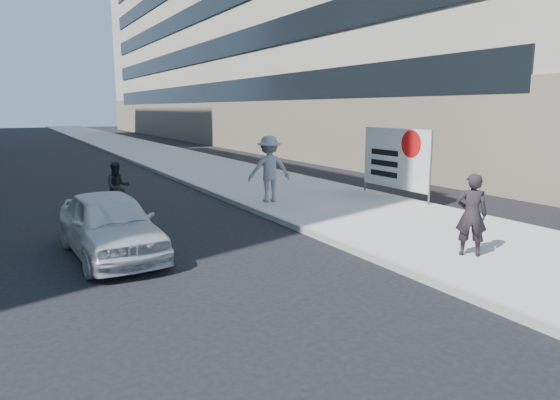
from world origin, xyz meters
TOP-DOWN VIEW (x-y plane):
  - ground at (0.00, 0.00)m, footprint 160.00×160.00m
  - near_sidewalk at (4.00, 20.00)m, footprint 5.00×120.00m
  - near_building at (17.00, 32.00)m, footprint 14.00×70.00m
  - jogger at (2.30, 5.39)m, footprint 1.44×1.03m
  - pedestrian_woman at (3.05, -1.54)m, footprint 0.69×0.68m
  - protest_banner at (6.18, 4.12)m, footprint 0.08×3.06m
  - white_sedan_near at (-2.96, 2.32)m, footprint 1.77×3.95m
  - motorcycle at (-1.89, 6.99)m, footprint 0.72×2.05m

SIDE VIEW (x-z plane):
  - ground at x=0.00m, z-range 0.00..0.00m
  - near_sidewalk at x=4.00m, z-range 0.00..0.15m
  - motorcycle at x=-1.89m, z-range -0.08..1.35m
  - white_sedan_near at x=-2.96m, z-range 0.00..1.32m
  - pedestrian_woman at x=3.05m, z-range 0.15..1.76m
  - jogger at x=2.30m, z-range 0.15..2.16m
  - protest_banner at x=6.18m, z-range 0.30..2.50m
  - near_building at x=17.00m, z-range 0.00..20.00m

